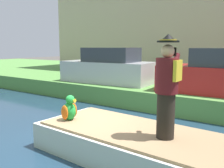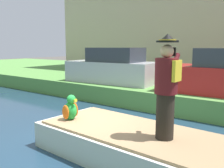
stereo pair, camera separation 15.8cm
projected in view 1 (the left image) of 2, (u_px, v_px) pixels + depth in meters
The scene contains 9 objects.
ground_plane at pixel (82, 147), 5.88m from camera, with size 80.00×80.00×0.00m, color #4C4742.
canal_water at pixel (82, 145), 5.87m from camera, with size 6.57×48.00×0.10m, color #1E384C.
grass_bank_far at pixel (197, 84), 13.16m from camera, with size 11.59×48.00×0.79m, color #568E42.
boat at pixel (134, 144), 5.01m from camera, with size 1.99×4.28×0.61m.
person_pirate at pixel (167, 87), 4.38m from camera, with size 0.61×0.42×1.85m.
parrot_plush at pixel (69, 109), 5.58m from camera, with size 0.36×0.35×0.57m.
parked_car_red at pixel (223, 75), 8.23m from camera, with size 1.85×4.06×1.50m.
parked_car_silver at pixel (108, 68), 10.89m from camera, with size 1.94×4.10×1.50m.
building_row at pixel (198, 10), 14.54m from camera, with size 5.39×17.64×7.32m, color #BCA88E.
Camera 1 is at (-4.16, -3.79, 2.35)m, focal length 40.05 mm.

